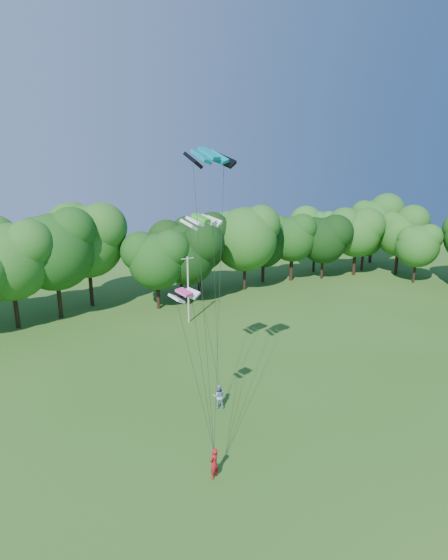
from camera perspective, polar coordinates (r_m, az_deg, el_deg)
ground at (r=27.22m, az=13.97°, el=-24.97°), size 160.00×160.00×0.00m
utility_pole at (r=48.21m, az=-4.71°, el=-1.18°), size 1.50×0.19×7.51m
kite_flyer_left at (r=26.69m, az=-1.31°, el=-22.81°), size 0.81×0.70×1.87m
kite_flyer_right at (r=32.84m, az=-0.69°, el=-14.91°), size 1.11×1.04×1.83m
kite_teal at (r=25.86m, az=-1.97°, el=16.18°), size 3.37×2.18×0.77m
kite_green at (r=30.79m, az=-3.02°, el=8.12°), size 3.30×2.28×0.56m
kite_pink at (r=24.47m, az=-5.25°, el=-1.61°), size 2.01×1.49×0.34m
tree_back_center at (r=57.01m, az=-5.71°, el=4.72°), size 7.88×7.88×11.47m
tree_back_east at (r=71.93m, az=11.87°, el=6.45°), size 7.65×7.65×11.12m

